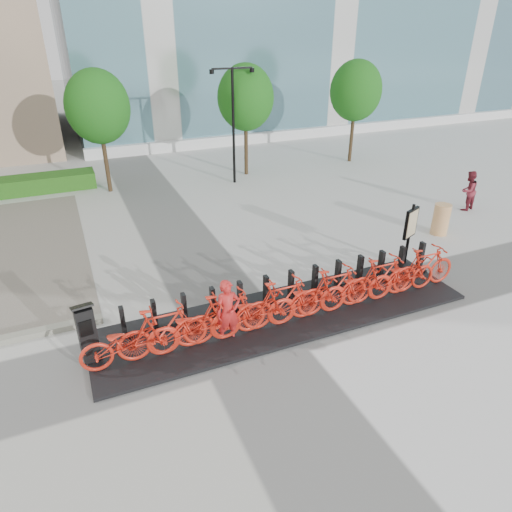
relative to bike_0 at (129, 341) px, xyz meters
name	(u,v)px	position (x,y,z in m)	size (l,w,h in m)	color
ground	(242,334)	(2.60, 0.05, -0.63)	(120.00, 120.00, 0.00)	silver
hedge_b	(23,185)	(-2.40, 13.25, -0.28)	(6.00, 1.20, 0.70)	#103B0F
tree_1	(98,107)	(1.10, 12.05, 2.96)	(2.60, 2.60, 5.10)	#362816
tree_2	(246,98)	(7.60, 12.05, 2.96)	(2.60, 2.60, 5.10)	#362816
tree_3	(356,91)	(13.60, 12.05, 2.96)	(2.60, 2.60, 5.10)	#362816
streetlamp	(233,113)	(6.60, 11.05, 2.51)	(2.00, 0.20, 5.00)	black
dock_pad	(285,314)	(3.90, 0.35, -0.59)	(9.60, 2.40, 0.08)	black
dock_rail_posts	(292,286)	(4.32, 0.82, -0.12)	(8.74, 0.50, 0.85)	black
bike_0	(129,341)	(0.00, 0.00, 0.00)	(0.73, 2.09, 1.10)	red
bike_1	(162,331)	(0.72, 0.00, 0.06)	(0.57, 2.02, 1.22)	red
bike_2	(195,325)	(1.44, 0.00, 0.00)	(0.73, 2.09, 1.10)	red
bike_3	(225,316)	(2.16, 0.00, 0.06)	(0.57, 2.02, 1.22)	red
bike_4	(254,311)	(2.88, 0.00, 0.00)	(0.73, 2.09, 1.10)	red
bike_5	(282,302)	(3.60, 0.00, 0.06)	(0.57, 2.02, 1.22)	red
bike_6	(308,298)	(4.32, 0.00, 0.00)	(0.73, 2.09, 1.10)	red
bike_7	(333,290)	(5.04, 0.00, 0.06)	(0.57, 2.02, 1.22)	red
bike_8	(357,286)	(5.76, 0.00, 0.00)	(0.73, 2.09, 1.10)	red
bike_9	(380,278)	(6.48, 0.00, 0.06)	(0.57, 2.02, 1.22)	red
bike_10	(402,275)	(7.20, 0.00, 0.00)	(0.73, 2.09, 1.10)	red
bike_11	(424,268)	(7.92, 0.00, 0.06)	(0.57, 2.02, 1.22)	red
kiosk	(87,333)	(-0.79, 0.45, 0.14)	(0.49, 0.42, 1.44)	black
worker_red	(228,312)	(2.22, -0.04, 0.17)	(0.58, 0.38, 1.60)	red
pedestrian	(468,191)	(13.78, 4.17, 0.16)	(0.76, 0.60, 1.57)	maroon
construction_barrel	(441,219)	(11.13, 2.75, -0.08)	(0.57, 0.57, 1.09)	orange
map_sign	(411,226)	(8.48, 1.35, 0.68)	(0.63, 0.34, 1.98)	black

